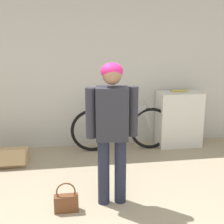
{
  "coord_description": "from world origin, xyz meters",
  "views": [
    {
      "loc": [
        -0.36,
        -2.14,
        1.88
      ],
      "look_at": [
        0.13,
        1.01,
        1.06
      ],
      "focal_mm": 50.0,
      "sensor_mm": 36.0,
      "label": 1
    }
  ],
  "objects_px": {
    "banana": "(180,91)",
    "handbag": "(66,202)",
    "cardboard_box": "(9,157)",
    "bicycle": "(122,128)",
    "person": "(112,122)"
  },
  "relations": [
    {
      "from": "banana",
      "to": "handbag",
      "type": "xyz_separation_m",
      "value": [
        -1.92,
        -1.8,
        -0.82
      ]
    },
    {
      "from": "cardboard_box",
      "to": "banana",
      "type": "bearing_deg",
      "value": 7.52
    },
    {
      "from": "bicycle",
      "to": "cardboard_box",
      "type": "height_order",
      "value": "bicycle"
    },
    {
      "from": "handbag",
      "to": "banana",
      "type": "bearing_deg",
      "value": 43.17
    },
    {
      "from": "person",
      "to": "banana",
      "type": "height_order",
      "value": "person"
    },
    {
      "from": "banana",
      "to": "person",
      "type": "bearing_deg",
      "value": -129.74
    },
    {
      "from": "banana",
      "to": "handbag",
      "type": "distance_m",
      "value": 2.75
    },
    {
      "from": "handbag",
      "to": "cardboard_box",
      "type": "distance_m",
      "value": 1.65
    },
    {
      "from": "bicycle",
      "to": "handbag",
      "type": "bearing_deg",
      "value": -116.7
    },
    {
      "from": "bicycle",
      "to": "person",
      "type": "bearing_deg",
      "value": -102.6
    },
    {
      "from": "banana",
      "to": "cardboard_box",
      "type": "distance_m",
      "value": 2.88
    },
    {
      "from": "bicycle",
      "to": "banana",
      "type": "distance_m",
      "value": 1.14
    },
    {
      "from": "bicycle",
      "to": "handbag",
      "type": "relative_size",
      "value": 4.92
    },
    {
      "from": "banana",
      "to": "bicycle",
      "type": "bearing_deg",
      "value": -174.16
    },
    {
      "from": "person",
      "to": "banana",
      "type": "distance_m",
      "value": 2.19
    }
  ]
}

